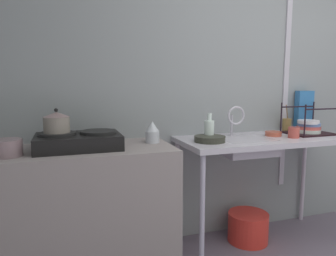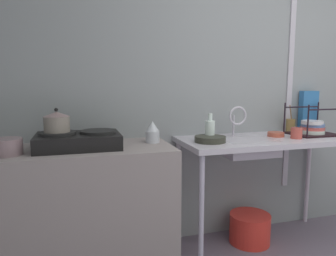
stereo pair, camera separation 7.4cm
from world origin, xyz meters
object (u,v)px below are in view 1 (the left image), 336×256
sink_basin (246,147)px  utensil_jar (287,124)px  frying_pan (210,139)px  percolator (152,132)px  stove (78,141)px  cup_by_rack (294,132)px  small_bowl_on_drainboard (273,134)px  dish_rack (308,128)px  pot_beside_stove (6,148)px  cereal_box (304,110)px  pot_on_left_burner (57,122)px  bucket_on_floor (248,227)px  bottle_by_sink (209,130)px  faucet (235,117)px

sink_basin → utensil_jar: (0.58, 0.26, 0.12)m
frying_pan → percolator: bearing=165.9°
stove → sink_basin: size_ratio=1.32×
cup_by_rack → small_bowl_on_drainboard: size_ratio=0.66×
sink_basin → frying_pan: size_ratio=1.79×
percolator → dish_rack: 1.36m
pot_beside_stove → cereal_box: cereal_box is taller
pot_on_left_burner → bucket_on_floor: 1.74m
pot_beside_stove → bottle_by_sink: (1.35, 0.11, 0.03)m
pot_on_left_burner → cereal_box: size_ratio=0.46×
dish_rack → cup_by_rack: (-0.25, -0.12, -0.01)m
pot_on_left_burner → faucet: (1.34, 0.10, -0.02)m
cereal_box → dish_rack: bearing=-117.9°
faucet → dish_rack: bearing=-6.4°
sink_basin → faucet: 0.25m
pot_on_left_burner → stove: bearing=0.0°
percolator → small_bowl_on_drainboard: (1.01, -0.02, -0.06)m
percolator → cup_by_rack: size_ratio=1.80×
faucet → cup_by_rack: faucet is taller
pot_beside_stove → percolator: percolator is taller
cup_by_rack → bucket_on_floor: cup_by_rack is taller
faucet → bottle_by_sink: bearing=-162.6°
sink_basin → dish_rack: 0.65m
small_bowl_on_drainboard → bucket_on_floor: size_ratio=0.40×
pot_on_left_burner → dish_rack: 2.00m
stove → dish_rack: (1.87, 0.02, 0.00)m
stove → frying_pan: bearing=-2.9°
pot_beside_stove → small_bowl_on_drainboard: bearing=3.8°
stove → faucet: (1.21, 0.10, 0.11)m
faucet → small_bowl_on_drainboard: bearing=-12.1°
pot_on_left_burner → faucet: bearing=4.1°
pot_on_left_burner → pot_beside_stove: bearing=-160.8°
small_bowl_on_drainboard → stove: bearing=-178.9°
percolator → frying_pan: size_ratio=0.68×
bottle_by_sink → bucket_on_floor: 0.93m
percolator → utensil_jar: 1.32m
frying_pan → dish_rack: bearing=4.2°
small_bowl_on_drainboard → cereal_box: 0.54m
utensil_jar → bucket_on_floor: (-0.49, -0.18, -0.82)m
frying_pan → small_bowl_on_drainboard: size_ratio=1.74×
percolator → cup_by_rack: bearing=-7.9°
sink_basin → frying_pan: frying_pan is taller
small_bowl_on_drainboard → cereal_box: bearing=23.2°
cup_by_rack → utensil_jar: bearing=58.7°
pot_beside_stove → dish_rack: bearing=3.0°
stove → bucket_on_floor: (1.33, 0.04, -0.81)m
dish_rack → cereal_box: size_ratio=1.02×
sink_basin → small_bowl_on_drainboard: size_ratio=3.11×
frying_pan → sink_basin: bearing=3.2°
bottle_by_sink → cereal_box: cereal_box is taller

